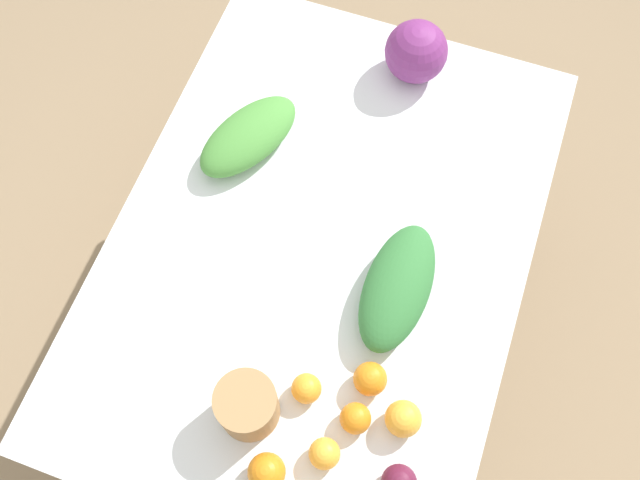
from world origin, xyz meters
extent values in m
plane|color=#937A5B|center=(0.00, 0.00, 0.00)|extent=(8.00, 8.00, 0.00)
cube|color=silver|center=(0.00, 0.00, 0.74)|extent=(1.35, 0.95, 0.03)
cylinder|color=olive|center=(-0.61, -0.42, 0.36)|extent=(0.06, 0.06, 0.73)
cylinder|color=olive|center=(0.61, -0.42, 0.36)|extent=(0.06, 0.06, 0.73)
cylinder|color=olive|center=(-0.61, 0.42, 0.36)|extent=(0.06, 0.06, 0.73)
sphere|color=#7A2D75|center=(-0.54, 0.06, 0.84)|extent=(0.16, 0.16, 0.16)
cylinder|color=#A87F51|center=(0.42, -0.01, 0.82)|extent=(0.13, 0.13, 0.13)
ellipsoid|color=#4C933D|center=(-0.19, -0.25, 0.80)|extent=(0.32, 0.25, 0.09)
ellipsoid|color=#337538|center=(0.06, 0.20, 0.81)|extent=(0.32, 0.15, 0.10)
sphere|color=orange|center=(0.36, 0.21, 0.79)|extent=(0.07, 0.07, 0.07)
sphere|color=#F9A833|center=(0.33, 0.30, 0.80)|extent=(0.08, 0.08, 0.08)
sphere|color=#F9A833|center=(0.45, 0.17, 0.79)|extent=(0.07, 0.07, 0.07)
sphere|color=orange|center=(0.52, 0.07, 0.80)|extent=(0.08, 0.08, 0.08)
sphere|color=orange|center=(0.27, 0.21, 0.79)|extent=(0.07, 0.07, 0.07)
sphere|color=orange|center=(0.34, 0.09, 0.79)|extent=(0.06, 0.06, 0.06)
camera|label=1|loc=(0.62, 0.22, 2.29)|focal=40.00mm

